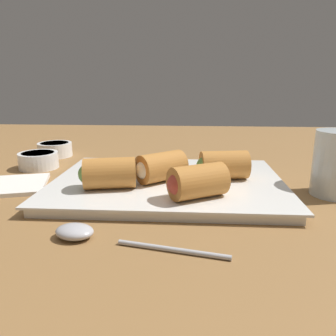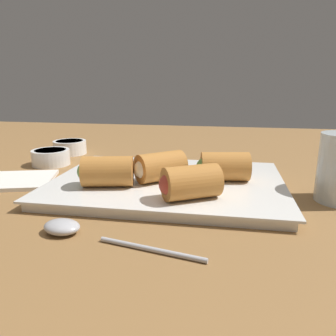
# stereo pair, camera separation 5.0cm
# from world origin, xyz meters

# --- Properties ---
(table_surface) EXTENTS (1.80, 1.40, 0.02)m
(table_surface) POSITION_xyz_m (0.00, 0.00, 0.01)
(table_surface) COLOR olive
(table_surface) RESTS_ON ground
(serving_plate) EXTENTS (0.34, 0.25, 0.01)m
(serving_plate) POSITION_xyz_m (0.02, -0.00, 0.03)
(serving_plate) COLOR silver
(serving_plate) RESTS_ON table_surface
(roll_front_left) EXTENTS (0.08, 0.07, 0.04)m
(roll_front_left) POSITION_xyz_m (0.06, -0.08, 0.06)
(roll_front_left) COLOR #B77533
(roll_front_left) RESTS_ON serving_plate
(roll_front_right) EXTENTS (0.08, 0.06, 0.04)m
(roll_front_right) POSITION_xyz_m (-0.05, -0.05, 0.06)
(roll_front_right) COLOR #B77533
(roll_front_right) RESTS_ON serving_plate
(roll_back_left) EXTENTS (0.08, 0.08, 0.04)m
(roll_back_left) POSITION_xyz_m (0.01, -0.01, 0.06)
(roll_back_left) COLOR #B77533
(roll_back_left) RESTS_ON serving_plate
(roll_back_right) EXTENTS (0.08, 0.05, 0.04)m
(roll_back_right) POSITION_xyz_m (0.10, 0.01, 0.06)
(roll_back_right) COLOR #B77533
(roll_back_right) RESTS_ON serving_plate
(dipping_bowl_near) EXTENTS (0.07, 0.07, 0.03)m
(dipping_bowl_near) POSITION_xyz_m (-0.22, 0.10, 0.04)
(dipping_bowl_near) COLOR white
(dipping_bowl_near) RESTS_ON table_surface
(dipping_bowl_far) EXTENTS (0.07, 0.07, 0.03)m
(dipping_bowl_far) POSITION_xyz_m (-0.23, 0.20, 0.04)
(dipping_bowl_far) COLOR white
(dipping_bowl_far) RESTS_ON table_surface
(spoon) EXTENTS (0.18, 0.06, 0.01)m
(spoon) POSITION_xyz_m (-0.05, -0.17, 0.03)
(spoon) COLOR #B2B2B7
(spoon) RESTS_ON table_surface
(napkin) EXTENTS (0.14, 0.13, 0.01)m
(napkin) POSITION_xyz_m (-0.22, -0.01, 0.02)
(napkin) COLOR silver
(napkin) RESTS_ON table_surface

